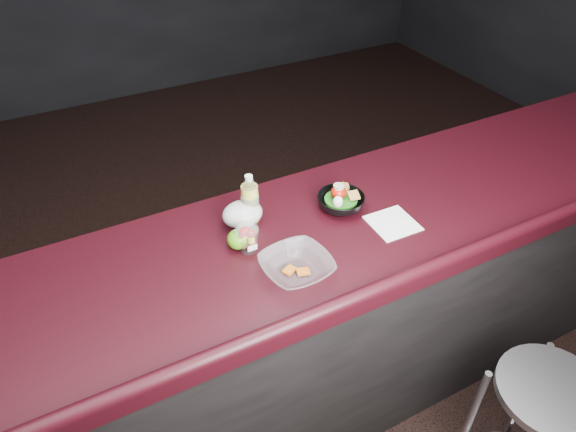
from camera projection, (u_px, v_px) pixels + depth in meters
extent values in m
cube|color=black|center=(272.00, 343.00, 2.08)|extent=(4.00, 0.65, 0.98)
cube|color=black|center=(269.00, 250.00, 1.77)|extent=(4.06, 0.71, 0.04)
cylinder|color=#AFAFB4|center=(553.00, 392.00, 1.65)|extent=(0.38, 0.38, 0.03)
cylinder|color=#AFAFB4|center=(466.00, 431.00, 1.93)|extent=(0.02, 0.02, 0.72)
cylinder|color=#AFAFB4|center=(522.00, 402.00, 2.02)|extent=(0.02, 0.02, 0.72)
cylinder|color=yellow|center=(250.00, 203.00, 1.83)|extent=(0.06, 0.06, 0.15)
cylinder|color=white|center=(250.00, 203.00, 1.83)|extent=(0.06, 0.06, 0.15)
cone|color=white|center=(249.00, 183.00, 1.77)|extent=(0.06, 0.06, 0.03)
cylinder|color=white|center=(249.00, 178.00, 1.76)|extent=(0.03, 0.03, 0.02)
cylinder|color=#072D99|center=(250.00, 203.00, 1.83)|extent=(0.06, 0.06, 0.07)
ellipsoid|color=white|center=(247.00, 229.00, 1.69)|extent=(0.08, 0.08, 0.04)
ellipsoid|color=#2E7A0E|center=(238.00, 239.00, 1.73)|extent=(0.07, 0.07, 0.07)
cylinder|color=black|center=(237.00, 231.00, 1.71)|extent=(0.01, 0.01, 0.01)
ellipsoid|color=silver|center=(242.00, 214.00, 1.83)|extent=(0.15, 0.12, 0.09)
sphere|color=silver|center=(249.00, 200.00, 1.83)|extent=(0.06, 0.06, 0.06)
imported|color=black|center=(341.00, 202.00, 1.91)|extent=(0.23, 0.23, 0.06)
cylinder|color=#0F470C|center=(341.00, 200.00, 1.90)|extent=(0.12, 0.12, 0.01)
ellipsoid|color=#B71307|center=(338.00, 192.00, 1.89)|extent=(0.06, 0.06, 0.05)
cylinder|color=beige|center=(339.00, 187.00, 1.88)|extent=(0.04, 0.04, 0.01)
ellipsoid|color=white|center=(338.00, 202.00, 1.86)|extent=(0.04, 0.04, 0.05)
imported|color=silver|center=(297.00, 267.00, 1.64)|extent=(0.24, 0.24, 0.05)
cube|color=#990F0C|center=(289.00, 270.00, 1.65)|extent=(0.05, 0.05, 0.01)
cube|color=#990F0C|center=(303.00, 272.00, 1.64)|extent=(0.05, 0.04, 0.01)
cube|color=white|center=(393.00, 223.00, 1.85)|extent=(0.16, 0.16, 0.00)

